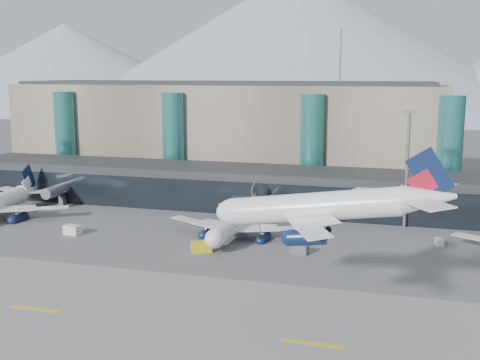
{
  "coord_description": "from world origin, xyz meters",
  "views": [
    {
      "loc": [
        30.84,
        -85.36,
        33.53
      ],
      "look_at": [
        -3.01,
        32.0,
        11.69
      ],
      "focal_mm": 45.0,
      "sensor_mm": 36.0,
      "label": 1
    }
  ],
  "objects_px": {
    "hero_jet": "(338,199)",
    "veh_a": "(72,230)",
    "veh_c": "(299,249)",
    "veh_g": "(439,242)",
    "veh_h": "(201,247)",
    "jet_parked_mid": "(239,216)",
    "lightmast_mid": "(407,162)"
  },
  "relations": [
    {
      "from": "hero_jet",
      "to": "veh_h",
      "type": "bearing_deg",
      "value": 139.14
    },
    {
      "from": "jet_parked_mid",
      "to": "veh_a",
      "type": "xyz_separation_m",
      "value": [
        -33.65,
        -9.93,
        -3.04
      ]
    },
    {
      "from": "veh_a",
      "to": "veh_h",
      "type": "bearing_deg",
      "value": 1.86
    },
    {
      "from": "veh_c",
      "to": "hero_jet",
      "type": "bearing_deg",
      "value": -62.02
    },
    {
      "from": "jet_parked_mid",
      "to": "veh_c",
      "type": "relative_size",
      "value": 10.11
    },
    {
      "from": "hero_jet",
      "to": "lightmast_mid",
      "type": "bearing_deg",
      "value": 86.66
    },
    {
      "from": "veh_g",
      "to": "veh_h",
      "type": "bearing_deg",
      "value": -79.69
    },
    {
      "from": "hero_jet",
      "to": "veh_a",
      "type": "relative_size",
      "value": 9.08
    },
    {
      "from": "veh_c",
      "to": "veh_h",
      "type": "xyz_separation_m",
      "value": [
        -18.01,
        -4.13,
        0.12
      ]
    },
    {
      "from": "veh_c",
      "to": "veh_g",
      "type": "relative_size",
      "value": 1.43
    },
    {
      "from": "lightmast_mid",
      "to": "veh_h",
      "type": "height_order",
      "value": "lightmast_mid"
    },
    {
      "from": "veh_h",
      "to": "jet_parked_mid",
      "type": "bearing_deg",
      "value": 45.37
    },
    {
      "from": "veh_a",
      "to": "veh_g",
      "type": "relative_size",
      "value": 1.54
    },
    {
      "from": "veh_c",
      "to": "veh_g",
      "type": "distance_m",
      "value": 28.75
    },
    {
      "from": "hero_jet",
      "to": "veh_c",
      "type": "distance_m",
      "value": 38.61
    },
    {
      "from": "jet_parked_mid",
      "to": "lightmast_mid",
      "type": "bearing_deg",
      "value": -62.95
    },
    {
      "from": "jet_parked_mid",
      "to": "veh_h",
      "type": "distance_m",
      "value": 15.03
    },
    {
      "from": "veh_c",
      "to": "veh_a",
      "type": "bearing_deg",
      "value": -170.48
    },
    {
      "from": "lightmast_mid",
      "to": "veh_a",
      "type": "xyz_separation_m",
      "value": [
        -66.91,
        -25.59,
        -13.42
      ]
    },
    {
      "from": "hero_jet",
      "to": "veh_a",
      "type": "distance_m",
      "value": 69.91
    },
    {
      "from": "lightmast_mid",
      "to": "veh_a",
      "type": "relative_size",
      "value": 7.22
    },
    {
      "from": "jet_parked_mid",
      "to": "veh_g",
      "type": "relative_size",
      "value": 14.41
    },
    {
      "from": "lightmast_mid",
      "to": "veh_c",
      "type": "relative_size",
      "value": 7.81
    },
    {
      "from": "jet_parked_mid",
      "to": "veh_g",
      "type": "xyz_separation_m",
      "value": [
        40.17,
        3.08,
        -3.36
      ]
    },
    {
      "from": "veh_a",
      "to": "veh_c",
      "type": "relative_size",
      "value": 1.08
    },
    {
      "from": "veh_a",
      "to": "jet_parked_mid",
      "type": "bearing_deg",
      "value": 26.58
    },
    {
      "from": "jet_parked_mid",
      "to": "veh_g",
      "type": "distance_m",
      "value": 40.43
    },
    {
      "from": "veh_g",
      "to": "veh_h",
      "type": "height_order",
      "value": "veh_h"
    },
    {
      "from": "lightmast_mid",
      "to": "jet_parked_mid",
      "type": "relative_size",
      "value": 0.77
    },
    {
      "from": "veh_g",
      "to": "veh_a",
      "type": "bearing_deg",
      "value": -91.52
    },
    {
      "from": "veh_g",
      "to": "jet_parked_mid",
      "type": "bearing_deg",
      "value": -97.13
    },
    {
      "from": "lightmast_mid",
      "to": "veh_h",
      "type": "distance_m",
      "value": 49.16
    }
  ]
}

